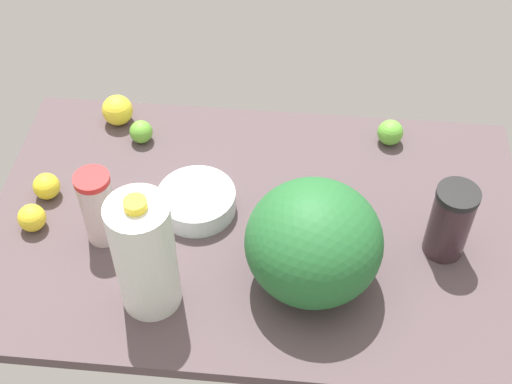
# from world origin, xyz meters

# --- Properties ---
(countertop) EXTENTS (1.20, 0.76, 0.03)m
(countertop) POSITION_xyz_m (0.00, 0.00, 0.01)
(countertop) COLOR #524246
(countertop) RESTS_ON ground
(shaker_bottle) EXTENTS (0.09, 0.09, 0.18)m
(shaker_bottle) POSITION_xyz_m (0.41, -0.04, 0.12)
(shaker_bottle) COLOR #39272C
(shaker_bottle) RESTS_ON countertop
(milk_jug) EXTENTS (0.12, 0.12, 0.29)m
(milk_jug) POSITION_xyz_m (-0.19, -0.22, 0.17)
(milk_jug) COLOR white
(milk_jug) RESTS_ON countertop
(mixing_bowl) EXTENTS (0.18, 0.18, 0.05)m
(mixing_bowl) POSITION_xyz_m (-0.14, 0.03, 0.06)
(mixing_bowl) COLOR silver
(mixing_bowl) RESTS_ON countertop
(watermelon) EXTENTS (0.27, 0.27, 0.24)m
(watermelon) POSITION_xyz_m (0.13, -0.14, 0.15)
(watermelon) COLOR #256830
(watermelon) RESTS_ON countertop
(tumbler_cup) EXTENTS (0.07, 0.07, 0.18)m
(tumbler_cup) POSITION_xyz_m (-0.33, -0.07, 0.12)
(tumbler_cup) COLOR beige
(tumbler_cup) RESTS_ON countertop
(lemon_by_jug) EXTENTS (0.06, 0.06, 0.06)m
(lemon_by_jug) POSITION_xyz_m (-0.48, 0.04, 0.06)
(lemon_by_jug) COLOR yellow
(lemon_by_jug) RESTS_ON countertop
(lime_near_front) EXTENTS (0.06, 0.06, 0.06)m
(lime_near_front) POSITION_xyz_m (0.30, 0.29, 0.06)
(lime_near_front) COLOR #64B639
(lime_near_front) RESTS_ON countertop
(lemon_beside_bowl) EXTENTS (0.06, 0.06, 0.06)m
(lemon_beside_bowl) POSITION_xyz_m (-0.49, -0.06, 0.06)
(lemon_beside_bowl) COLOR yellow
(lemon_beside_bowl) RESTS_ON countertop
(lime_loose) EXTENTS (0.06, 0.06, 0.06)m
(lime_loose) POSITION_xyz_m (-0.31, 0.24, 0.06)
(lime_loose) COLOR #65AE35
(lime_loose) RESTS_ON countertop
(lemon_far_back) EXTENTS (0.08, 0.08, 0.08)m
(lemon_far_back) POSITION_xyz_m (-0.38, 0.30, 0.07)
(lemon_far_back) COLOR yellow
(lemon_far_back) RESTS_ON countertop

